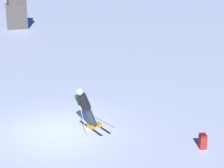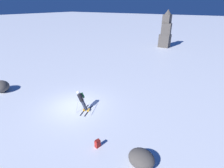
{
  "view_description": "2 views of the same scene",
  "coord_description": "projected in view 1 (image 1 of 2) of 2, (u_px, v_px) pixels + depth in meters",
  "views": [
    {
      "loc": [
        -1.52,
        -12.75,
        5.76
      ],
      "look_at": [
        2.41,
        1.63,
        1.14
      ],
      "focal_mm": 60.0,
      "sensor_mm": 36.0,
      "label": 1
    },
    {
      "loc": [
        9.38,
        -8.75,
        7.67
      ],
      "look_at": [
        1.17,
        3.9,
        0.79
      ],
      "focal_mm": 28.0,
      "sensor_mm": 36.0,
      "label": 2
    }
  ],
  "objects": [
    {
      "name": "ground_plane",
      "position": [
        61.0,
        131.0,
        13.84
      ],
      "size": [
        300.0,
        300.0,
        0.0
      ],
      "primitive_type": "plane",
      "color": "white"
    },
    {
      "name": "skier",
      "position": [
        86.0,
        106.0,
        13.73
      ],
      "size": [
        1.54,
        1.69,
        1.68
      ],
      "rotation": [
        0.0,
        0.0,
        0.31
      ],
      "color": "black",
      "rests_on": "ground"
    },
    {
      "name": "spare_backpack",
      "position": [
        203.0,
        141.0,
        12.46
      ],
      "size": [
        0.28,
        0.34,
        0.5
      ],
      "rotation": [
        0.0,
        0.0,
        4.49
      ],
      "color": "#AD231E",
      "rests_on": "ground"
    }
  ]
}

